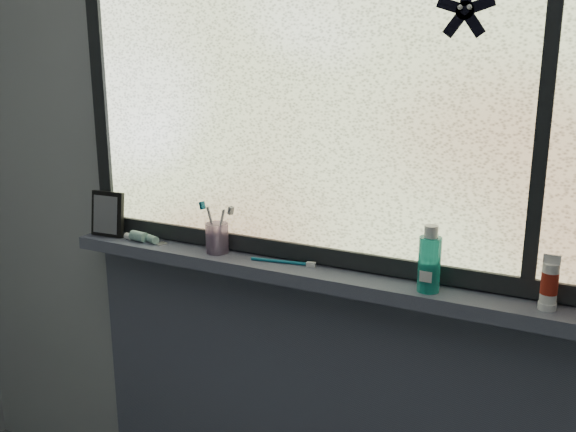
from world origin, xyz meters
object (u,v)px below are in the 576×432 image
at_px(mouthwash_bottle, 430,259).
at_px(cream_tube, 550,280).
at_px(vanity_mirror, 108,214).
at_px(toothbrush_cup, 217,238).

relative_size(mouthwash_bottle, cream_tube, 1.47).
xyz_separation_m(vanity_mirror, mouthwash_bottle, (1.09, -0.01, 0.01)).
height_order(mouthwash_bottle, cream_tube, mouthwash_bottle).
relative_size(vanity_mirror, toothbrush_cup, 1.63).
height_order(toothbrush_cup, mouthwash_bottle, mouthwash_bottle).
bearing_deg(mouthwash_bottle, vanity_mirror, 179.59).
bearing_deg(vanity_mirror, mouthwash_bottle, -5.18).
relative_size(toothbrush_cup, mouthwash_bottle, 0.64).
bearing_deg(vanity_mirror, cream_tube, -4.55).
bearing_deg(cream_tube, mouthwash_bottle, -177.38).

